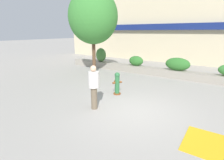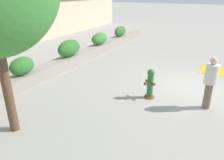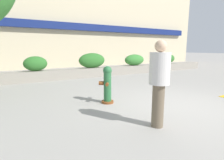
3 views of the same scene
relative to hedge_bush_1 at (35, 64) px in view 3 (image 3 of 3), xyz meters
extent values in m
plane|color=#9E9991|center=(3.02, -6.00, -0.86)|extent=(120.00, 120.00, 0.00)
cube|color=beige|center=(3.02, 6.00, 3.14)|extent=(30.00, 1.00, 8.00)
cube|color=navy|center=(3.02, 5.32, 2.50)|extent=(27.00, 0.36, 0.56)
cube|color=gray|center=(3.02, 0.00, -0.61)|extent=(18.00, 0.70, 0.50)
ellipsoid|color=#2D6B28|center=(0.00, 0.00, 0.00)|extent=(1.09, 0.63, 0.71)
ellipsoid|color=#2D6B28|center=(2.95, 0.00, 0.06)|extent=(1.55, 0.68, 0.83)
ellipsoid|color=#387F33|center=(5.91, 0.00, 0.00)|extent=(1.43, 0.70, 0.71)
ellipsoid|color=#2D6B28|center=(8.83, 0.00, 0.00)|extent=(1.49, 0.58, 0.71)
cylinder|color=brown|center=(1.38, -4.78, -0.83)|extent=(0.48, 0.48, 0.06)
cylinder|color=#286638|center=(1.38, -4.78, -0.37)|extent=(0.30, 0.30, 0.85)
sphere|color=#286638|center=(1.38, -4.78, 0.10)|extent=(0.25, 0.25, 0.25)
cylinder|color=brown|center=(1.23, -4.68, -0.27)|extent=(0.18, 0.17, 0.11)
cylinder|color=brown|center=(1.47, -4.63, -0.27)|extent=(0.14, 0.15, 0.09)
cylinder|color=brown|center=(1.29, -4.92, -0.27)|extent=(0.14, 0.15, 0.09)
cylinder|color=brown|center=(1.52, -6.67, -0.42)|extent=(0.29, 0.29, 0.88)
cylinder|color=silver|center=(1.52, -6.67, 0.33)|extent=(0.49, 0.49, 0.62)
sphere|color=#D6AD89|center=(1.52, -6.67, 0.76)|extent=(0.23, 0.23, 0.23)
camera|label=1|loc=(5.64, -11.54, 2.08)|focal=28.00mm
camera|label=2|loc=(-5.51, -6.88, 2.74)|focal=35.00mm
camera|label=3|loc=(-0.94, -9.13, 0.71)|focal=28.00mm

